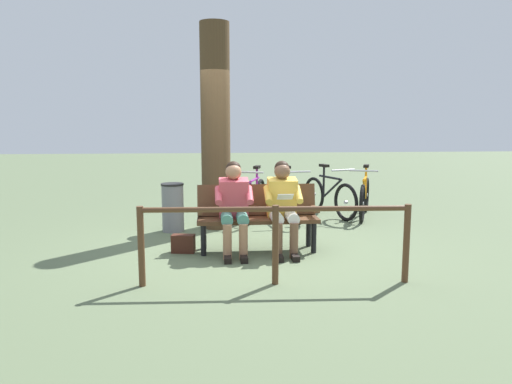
{
  "coord_description": "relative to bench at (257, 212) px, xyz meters",
  "views": [
    {
      "loc": [
        0.48,
        6.33,
        1.71
      ],
      "look_at": [
        -0.08,
        -0.13,
        0.75
      ],
      "focal_mm": 33.39,
      "sensor_mm": 36.0,
      "label": 1
    }
  ],
  "objects": [
    {
      "name": "litter_bin",
      "position": [
        1.23,
        -1.18,
        -0.13
      ],
      "size": [
        0.36,
        0.36,
        0.76
      ],
      "color": "slate",
      "rests_on": "ground"
    },
    {
      "name": "ground_plane",
      "position": [
        0.08,
        -0.09,
        -0.51
      ],
      "size": [
        40.0,
        40.0,
        0.0
      ],
      "primitive_type": "plane",
      "color": "#566647"
    },
    {
      "name": "tree_trunk",
      "position": [
        0.54,
        -1.41,
        1.11
      ],
      "size": [
        0.47,
        0.47,
        3.23
      ],
      "primitive_type": "cylinder",
      "color": "#4C3823",
      "rests_on": "ground"
    },
    {
      "name": "bicycle_black",
      "position": [
        -0.13,
        -1.97,
        -0.15
      ],
      "size": [
        0.63,
        1.62,
        0.94
      ],
      "rotation": [
        0.0,
        0.0,
        1.27
      ],
      "color": "black",
      "rests_on": "ground"
    },
    {
      "name": "person_companion",
      "position": [
        0.32,
        0.17,
        0.16
      ],
      "size": [
        0.49,
        0.77,
        1.2
      ],
      "rotation": [
        0.0,
        0.0,
        0.01
      ],
      "color": "#D84C59",
      "rests_on": "ground"
    },
    {
      "name": "bicycle_silver",
      "position": [
        -2.12,
        -2.03,
        -0.15
      ],
      "size": [
        0.72,
        1.58,
        0.94
      ],
      "rotation": [
        0.0,
        0.0,
        1.19
      ],
      "color": "black",
      "rests_on": "ground"
    },
    {
      "name": "handbag",
      "position": [
        0.99,
        0.09,
        -0.39
      ],
      "size": [
        0.32,
        0.19,
        0.24
      ],
      "primitive_type": "cube",
      "rotation": [
        0.0,
        0.0,
        -0.17
      ],
      "color": "#3F1E14",
      "rests_on": "ground"
    },
    {
      "name": "railing_fence",
      "position": [
        -0.07,
        1.41,
        0.08
      ],
      "size": [
        2.87,
        0.19,
        0.85
      ],
      "rotation": [
        0.0,
        0.0,
        -0.04
      ],
      "color": "#51331E",
      "rests_on": "ground"
    },
    {
      "name": "bicycle_red",
      "position": [
        -0.75,
        -1.98,
        -0.15
      ],
      "size": [
        0.48,
        1.67,
        0.94
      ],
      "rotation": [
        0.0,
        0.0,
        1.7
      ],
      "color": "black",
      "rests_on": "ground"
    },
    {
      "name": "bicycle_purple",
      "position": [
        -1.51,
        -2.18,
        -0.15
      ],
      "size": [
        0.7,
        1.59,
        0.94
      ],
      "rotation": [
        0.0,
        0.0,
        1.93
      ],
      "color": "black",
      "rests_on": "ground"
    },
    {
      "name": "bench",
      "position": [
        0.0,
        0.0,
        0.0
      ],
      "size": [
        1.6,
        0.49,
        0.87
      ],
      "rotation": [
        0.0,
        0.0,
        0.01
      ],
      "color": "#51331E",
      "rests_on": "ground"
    },
    {
      "name": "person_reading",
      "position": [
        -0.32,
        0.16,
        0.16
      ],
      "size": [
        0.49,
        0.77,
        1.2
      ],
      "rotation": [
        0.0,
        0.0,
        0.01
      ],
      "color": "gold",
      "rests_on": "ground"
    }
  ]
}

